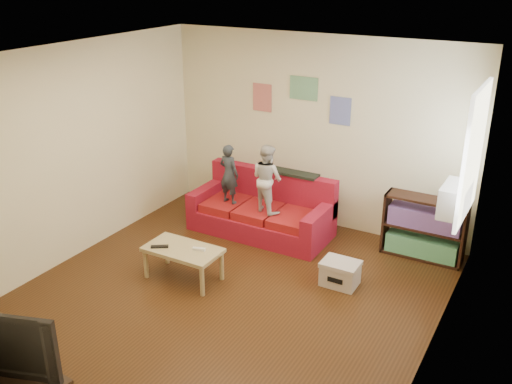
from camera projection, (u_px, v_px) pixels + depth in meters
The scene contains 16 objects.
room_shell at pixel (218, 191), 5.95m from camera, with size 4.52×5.02×2.72m.
sofa at pixel (263, 212), 8.03m from camera, with size 1.95×0.90×0.86m.
child_a at pixel (229, 174), 7.90m from camera, with size 0.31×0.20×0.85m, color #2B313A.
child_b at pixel (267, 178), 7.61m from camera, with size 0.46×0.36×0.94m, color silver.
coffee_table at pixel (183, 253), 6.79m from camera, with size 0.91×0.50×0.41m.
remote at pixel (160, 247), 6.78m from camera, with size 0.21×0.05×0.02m, color black.
game_controller at pixel (199, 249), 6.71m from camera, with size 0.15×0.04×0.03m, color silver.
bookshelf at pixel (424, 231), 7.29m from camera, with size 1.03×0.31×0.82m.
window at pixel (473, 154), 6.16m from camera, with size 0.04×1.08×1.48m, color white.
ac_unit at pixel (455, 199), 6.43m from camera, with size 0.28×0.55×0.35m, color #B7B2A3.
artwork_left at pixel (262, 98), 8.19m from camera, with size 0.30×0.01×0.40m, color #D87266.
artwork_center at pixel (304, 88), 7.82m from camera, with size 0.42×0.01×0.32m, color #72B27F.
artwork_right at pixel (340, 111), 7.66m from camera, with size 0.30×0.01×0.38m, color #727FCC.
file_box at pixel (340, 273), 6.73m from camera, with size 0.44×0.33×0.30m.
television at pixel (6, 338), 4.67m from camera, with size 1.04×0.14×0.60m, color black.
tissue at pixel (330, 278), 6.84m from camera, with size 0.09×0.09×0.09m, color white.
Camera 1 is at (3.06, -4.61, 3.59)m, focal length 40.00 mm.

